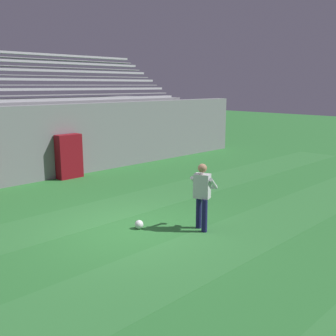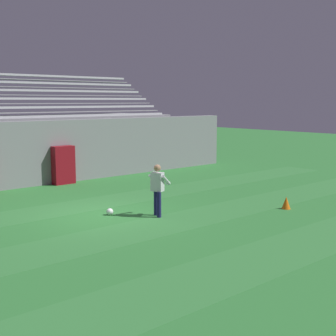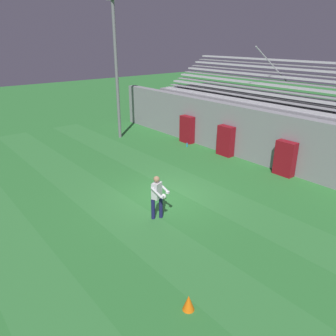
# 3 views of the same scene
# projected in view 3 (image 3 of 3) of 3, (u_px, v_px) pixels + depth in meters

# --- Properties ---
(ground_plane) EXTENTS (80.00, 80.00, 0.00)m
(ground_plane) POSITION_uv_depth(u_px,v_px,m) (164.00, 196.00, 13.74)
(ground_plane) COLOR #2D7533
(turf_stripe_near) EXTENTS (28.00, 1.91, 0.01)m
(turf_stripe_near) POSITION_uv_depth(u_px,v_px,m) (14.00, 251.00, 10.20)
(turf_stripe_near) COLOR #337A38
(turf_stripe_near) RESTS_ON ground
(turf_stripe_mid) EXTENTS (28.00, 1.91, 0.01)m
(turf_stripe_mid) POSITION_uv_depth(u_px,v_px,m) (119.00, 213.00, 12.46)
(turf_stripe_mid) COLOR #337A38
(turf_stripe_mid) RESTS_ON ground
(turf_stripe_far) EXTENTS (28.00, 1.91, 0.01)m
(turf_stripe_far) POSITION_uv_depth(u_px,v_px,m) (192.00, 186.00, 14.71)
(turf_stripe_far) COLOR #337A38
(turf_stripe_far) RESTS_ON ground
(back_wall) EXTENTS (24.00, 0.60, 2.80)m
(back_wall) POSITION_uv_depth(u_px,v_px,m) (261.00, 137.00, 17.06)
(back_wall) COLOR gray
(back_wall) RESTS_ON ground
(padding_pillar_gate_left) EXTENTS (0.97, 0.44, 1.69)m
(padding_pillar_gate_left) POSITION_uv_depth(u_px,v_px,m) (226.00, 141.00, 18.28)
(padding_pillar_gate_left) COLOR maroon
(padding_pillar_gate_left) RESTS_ON ground
(padding_pillar_gate_right) EXTENTS (0.97, 0.44, 1.69)m
(padding_pillar_gate_right) POSITION_uv_depth(u_px,v_px,m) (285.00, 158.00, 15.60)
(padding_pillar_gate_right) COLOR maroon
(padding_pillar_gate_right) RESTS_ON ground
(padding_pillar_far_left) EXTENTS (0.97, 0.44, 1.69)m
(padding_pillar_far_left) POSITION_uv_depth(u_px,v_px,m) (187.00, 129.00, 20.57)
(padding_pillar_far_left) COLOR maroon
(padding_pillar_far_left) RESTS_ON ground
(bleacher_stand) EXTENTS (18.00, 4.75, 5.83)m
(bleacher_stand) POSITION_uv_depth(u_px,v_px,m) (289.00, 126.00, 18.61)
(bleacher_stand) COLOR gray
(bleacher_stand) RESTS_ON ground
(floodlight_pole) EXTENTS (0.90, 0.36, 8.69)m
(floodlight_pole) POSITION_uv_depth(u_px,v_px,m) (115.00, 51.00, 19.92)
(floodlight_pole) COLOR slate
(floodlight_pole) RESTS_ON ground
(goalkeeper) EXTENTS (0.66, 0.70, 1.67)m
(goalkeeper) POSITION_uv_depth(u_px,v_px,m) (157.00, 195.00, 11.74)
(goalkeeper) COLOR #19194C
(goalkeeper) RESTS_ON ground
(soccer_ball) EXTENTS (0.22, 0.22, 0.22)m
(soccer_ball) POSITION_uv_depth(u_px,v_px,m) (163.00, 196.00, 13.49)
(soccer_ball) COLOR white
(soccer_ball) RESTS_ON ground
(traffic_cone) EXTENTS (0.30, 0.30, 0.42)m
(traffic_cone) POSITION_uv_depth(u_px,v_px,m) (189.00, 303.00, 7.94)
(traffic_cone) COLOR orange
(traffic_cone) RESTS_ON ground
(water_bottle) EXTENTS (0.07, 0.07, 0.24)m
(water_bottle) POSITION_uv_depth(u_px,v_px,m) (187.00, 145.00, 19.97)
(water_bottle) COLOR #1E8CD8
(water_bottle) RESTS_ON ground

